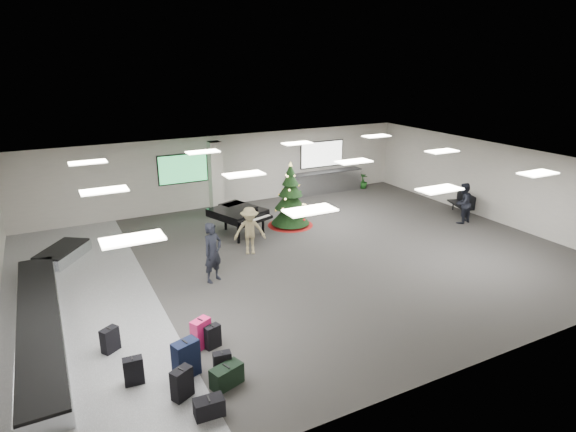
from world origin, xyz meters
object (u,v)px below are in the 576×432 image
service_counter (324,182)px  traveler_bench (463,203)px  potted_plant_right (363,181)px  pink_suitcase (201,333)px  bench (462,202)px  traveler_b (250,231)px  christmas_tree (290,204)px  baggage_carousel (45,306)px  potted_plant_left (298,189)px  traveler_a (213,252)px  grand_piano (239,214)px

service_counter → traveler_bench: bearing=-68.3°
potted_plant_right → pink_suitcase: bearing=-139.9°
bench → traveler_b: (-9.88, 0.17, 0.30)m
service_counter → bench: service_counter is taller
christmas_tree → baggage_carousel: bearing=-160.5°
pink_suitcase → potted_plant_left: bearing=24.1°
traveler_b → potted_plant_right: bearing=51.7°
christmas_tree → traveler_a: 5.58m
service_counter → potted_plant_right: bearing=-5.5°
pink_suitcase → traveler_a: (1.43, 3.22, 0.57)m
service_counter → pink_suitcase: 14.00m
christmas_tree → grand_piano: size_ratio=1.06×
christmas_tree → traveler_b: christmas_tree is taller
baggage_carousel → pink_suitcase: size_ratio=13.21×
bench → traveler_bench: bearing=-118.2°
service_counter → grand_piano: grand_piano is taller
bench → traveler_b: size_ratio=0.95×
pink_suitcase → traveler_b: traveler_b is taller
baggage_carousel → grand_piano: grand_piano is taller
bench → baggage_carousel: bearing=-157.4°
grand_piano → potted_plant_left: grand_piano is taller
pink_suitcase → christmas_tree: (5.85, 6.63, 0.54)m
christmas_tree → potted_plant_left: (2.20, 3.38, -0.49)m
pink_suitcase → traveler_bench: traveler_bench is taller
service_counter → christmas_tree: christmas_tree is taller
traveler_a → traveler_b: 2.35m
baggage_carousel → traveler_a: traveler_a is taller
traveler_b → potted_plant_right: (8.58, 5.26, -0.45)m
pink_suitcase → traveler_a: bearing=39.0°
service_counter → grand_piano: 7.00m
service_counter → traveler_a: bearing=-139.7°
service_counter → grand_piano: (-6.01, -3.57, 0.30)m
christmas_tree → bench: christmas_tree is taller
grand_piano → potted_plant_right: 8.89m
service_counter → bench: bearing=-58.1°
baggage_carousel → traveler_b: size_ratio=5.80×
christmas_tree → potted_plant_left: 4.06m
grand_piano → bench: grand_piano is taller
pink_suitcase → bench: size_ratio=0.46×
grand_piano → traveler_a: bearing=-142.9°
potted_plant_left → potted_plant_right: size_ratio=1.03×
potted_plant_left → traveler_b: bearing=-132.0°
traveler_bench → bench: bearing=-146.7°
baggage_carousel → pink_suitcase: pink_suitcase is taller
service_counter → grand_piano: size_ratio=1.63×
traveler_a → potted_plant_right: 12.41m
service_counter → grand_piano: bearing=-149.3°
bench → traveler_b: bearing=-162.2°
bench → christmas_tree: bearing=-177.4°
service_counter → potted_plant_right: 2.22m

